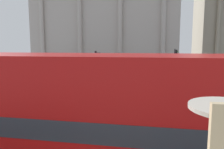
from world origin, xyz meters
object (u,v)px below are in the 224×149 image
object	(u,v)px
car_black	(91,71)
pedestrian_yellow	(215,68)
traffic_light_near	(97,74)
traffic_light_far	(175,61)
double_decker_bus	(48,122)
traffic_light_mid	(116,69)
car_maroon	(128,82)
pedestrian_black	(200,68)
plaza_building_left	(106,9)
pedestrian_grey	(175,105)

from	to	relation	value
car_black	pedestrian_yellow	world-z (taller)	pedestrian_yellow
traffic_light_near	traffic_light_far	size ratio (longest dim) A/B	1.01
double_decker_bus	traffic_light_mid	xyz separation A→B (m)	(-0.25, 12.72, 0.15)
traffic_light_mid	traffic_light_near	bearing A→B (deg)	-93.75
car_maroon	double_decker_bus	bearing A→B (deg)	-149.30
pedestrian_black	traffic_light_mid	bearing A→B (deg)	94.90
double_decker_bus	traffic_light_far	xyz separation A→B (m)	(5.35, 20.96, 0.31)
plaza_building_left	car_maroon	size ratio (longest dim) A/B	7.53
plaza_building_left	pedestrian_grey	size ratio (longest dim) A/B	18.37
traffic_light_far	car_maroon	xyz separation A→B (m)	(-5.02, -4.17, -1.92)
traffic_light_near	car_black	xyz separation A→B (m)	(-5.32, 17.55, -1.93)
traffic_light_mid	pedestrian_grey	xyz separation A→B (m)	(4.30, -5.32, -1.47)
traffic_light_far	car_black	xyz separation A→B (m)	(-11.25, 4.21, -1.92)
pedestrian_yellow	pedestrian_black	size ratio (longest dim) A/B	1.08
double_decker_bus	car_maroon	world-z (taller)	double_decker_bus
plaza_building_left	car_black	bearing A→B (deg)	-84.48
plaza_building_left	traffic_light_far	world-z (taller)	plaza_building_left
traffic_light_mid	traffic_light_far	distance (m)	9.96
car_maroon	traffic_light_near	bearing A→B (deg)	-153.87
car_maroon	traffic_light_mid	bearing A→B (deg)	-156.27
double_decker_bus	traffic_light_near	world-z (taller)	double_decker_bus
traffic_light_far	pedestrian_black	distance (m)	10.63
car_maroon	pedestrian_yellow	world-z (taller)	pedestrian_yellow
plaza_building_left	pedestrian_grey	distance (m)	40.35
traffic_light_near	car_maroon	size ratio (longest dim) A/B	0.96
car_maroon	pedestrian_grey	xyz separation A→B (m)	(3.72, -9.39, 0.29)
pedestrian_black	car_black	bearing A→B (deg)	53.20
double_decker_bus	traffic_light_mid	bearing A→B (deg)	94.15
double_decker_bus	car_black	size ratio (longest dim) A/B	2.71
traffic_light_far	car_maroon	size ratio (longest dim) A/B	0.96
pedestrian_grey	car_black	bearing A→B (deg)	70.58
plaza_building_left	traffic_light_near	world-z (taller)	plaza_building_left
traffic_light_far	car_black	distance (m)	12.16
traffic_light_mid	car_black	xyz separation A→B (m)	(-5.65, 12.45, -1.77)
traffic_light_mid	traffic_light_far	world-z (taller)	traffic_light_far
traffic_light_mid	pedestrian_black	xyz separation A→B (m)	(10.30, 17.63, -1.51)
pedestrian_black	car_maroon	bearing A→B (deg)	89.55
traffic_light_near	pedestrian_black	distance (m)	25.15
car_maroon	car_black	size ratio (longest dim) A/B	1.00
double_decker_bus	car_black	xyz separation A→B (m)	(-5.90, 25.17, -1.61)
pedestrian_grey	pedestrian_black	distance (m)	23.72
traffic_light_mid	car_maroon	distance (m)	4.47
pedestrian_yellow	pedestrian_black	bearing A→B (deg)	128.92
double_decker_bus	plaza_building_left	distance (m)	46.03
double_decker_bus	car_black	distance (m)	25.90
traffic_light_mid	pedestrian_grey	size ratio (longest dim) A/B	2.19
traffic_light_near	car_black	bearing A→B (deg)	106.86
pedestrian_grey	pedestrian_black	world-z (taller)	pedestrian_grey
plaza_building_left	traffic_light_far	distance (m)	28.49
car_maroon	pedestrian_black	world-z (taller)	pedestrian_black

